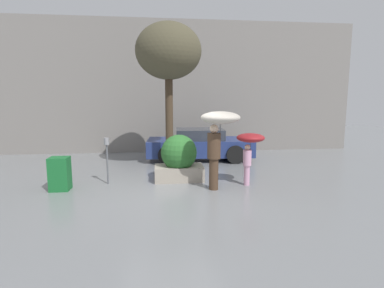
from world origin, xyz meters
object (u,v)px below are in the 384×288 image
object	(u,v)px
person_adult	(218,129)
parking_meter	(107,151)
planter_box	(179,159)
street_tree	(169,53)
person_child	(250,143)
parked_car_near	(200,145)
newspaper_box	(60,174)

from	to	relation	value
person_adult	parking_meter	distance (m)	3.26
planter_box	street_tree	distance (m)	3.69
parking_meter	planter_box	bearing A→B (deg)	4.81
person_child	street_tree	world-z (taller)	street_tree
person_child	parked_car_near	distance (m)	4.01
planter_box	person_adult	bearing A→B (deg)	-48.22
planter_box	newspaper_box	bearing A→B (deg)	-168.25
planter_box	newspaper_box	distance (m)	3.32
person_adult	parked_car_near	xyz separation A→B (m)	(0.09, 4.24, -1.06)
planter_box	person_adult	distance (m)	1.77
parked_car_near	parking_meter	size ratio (longest dim) A/B	3.20
planter_box	person_child	distance (m)	2.15
person_child	newspaper_box	world-z (taller)	person_child
newspaper_box	parking_meter	bearing A→B (deg)	23.18
person_child	newspaper_box	size ratio (longest dim) A/B	1.64
person_adult	street_tree	xyz separation A→B (m)	(-1.20, 2.69, 2.33)
parking_meter	street_tree	bearing A→B (deg)	43.78
person_child	parking_meter	bearing A→B (deg)	146.46
planter_box	street_tree	bearing A→B (deg)	97.86
street_tree	parking_meter	xyz separation A→B (m)	(-1.86, -1.78, -3.02)
person_adult	planter_box	bearing A→B (deg)	147.23
person_adult	newspaper_box	xyz separation A→B (m)	(-4.22, 0.42, -1.21)
parked_car_near	person_adult	bearing A→B (deg)	-177.80
person_child	street_tree	bearing A→B (deg)	107.29
parked_car_near	planter_box	bearing A→B (deg)	164.77
person_child	newspaper_box	distance (m)	5.25
person_adult	newspaper_box	bearing A→B (deg)	-170.18
street_tree	newspaper_box	xyz separation A→B (m)	(-3.02, -2.28, -3.53)
street_tree	planter_box	bearing A→B (deg)	-82.14
planter_box	person_child	size ratio (longest dim) A/B	0.99
planter_box	newspaper_box	size ratio (longest dim) A/B	1.62
person_adult	person_child	distance (m)	1.15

